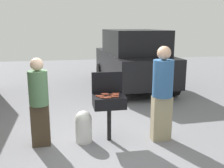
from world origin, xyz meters
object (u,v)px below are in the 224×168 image
hot_dog_10 (108,98)px  parked_minivan (133,58)px  hot_dog_4 (110,96)px  hot_dog_9 (116,93)px  hot_dog_5 (114,94)px  hot_dog_3 (115,97)px  propane_tank (84,126)px  bbq_grill (109,103)px  hot_dog_2 (104,94)px  hot_dog_0 (115,95)px  hot_dog_11 (115,95)px  hot_dog_8 (99,96)px  hot_dog_6 (104,97)px  hot_dog_7 (106,94)px  person_right (162,91)px  hot_dog_1 (101,96)px  person_left (39,99)px

hot_dog_10 → parked_minivan: 4.73m
hot_dog_4 → hot_dog_9: size_ratio=1.00×
hot_dog_5 → parked_minivan: parked_minivan is taller
hot_dog_3 → propane_tank: 0.83m
bbq_grill → hot_dog_2: (-0.07, 0.13, 0.15)m
hot_dog_0 → hot_dog_5: (-0.02, 0.07, 0.00)m
hot_dog_3 → hot_dog_11: same height
hot_dog_10 → hot_dog_2: bearing=92.3°
hot_dog_8 → hot_dog_10: bearing=-51.7°
bbq_grill → hot_dog_6: bearing=-133.5°
bbq_grill → hot_dog_6: size_ratio=6.83×
hot_dog_7 → hot_dog_8: (-0.14, -0.07, 0.00)m
propane_tank → person_right: (1.48, -0.18, 0.67)m
bbq_grill → hot_dog_11: hot_dog_11 is taller
hot_dog_1 → hot_dog_8: (-0.03, 0.05, 0.00)m
hot_dog_0 → hot_dog_1: size_ratio=1.00×
person_right → parked_minivan: parked_minivan is taller
hot_dog_9 → parked_minivan: (1.45, 4.16, 0.13)m
hot_dog_1 → person_left: person_left is taller
hot_dog_10 → hot_dog_6: bearing=151.7°
hot_dog_6 → hot_dog_7: same height
hot_dog_10 → person_left: bearing=172.3°
hot_dog_2 → hot_dog_11: 0.23m
hot_dog_4 → hot_dog_10: size_ratio=1.00×
hot_dog_5 → person_left: size_ratio=0.08×
parked_minivan → hot_dog_3: bearing=69.3°
hot_dog_0 → hot_dog_5: bearing=107.0°
hot_dog_10 → parked_minivan: (1.66, 4.42, 0.13)m
hot_dog_2 → parked_minivan: bearing=68.0°
hot_dog_2 → hot_dog_0: bearing=-39.0°
hot_dog_11 → person_left: size_ratio=0.08×
hot_dog_11 → parked_minivan: bearing=70.8°
hot_dog_11 → person_right: bearing=-11.5°
hot_dog_1 → hot_dog_7: 0.16m
hot_dog_10 → person_left: person_left is taller
hot_dog_6 → hot_dog_10: same height
hot_dog_1 → parked_minivan: size_ratio=0.03×
hot_dog_3 → parked_minivan: (1.51, 4.38, 0.13)m
hot_dog_5 → hot_dog_9: bearing=44.0°
hot_dog_7 → propane_tank: 0.73m
hot_dog_10 → hot_dog_0: bearing=39.3°
hot_dog_0 → propane_tank: (-0.61, 0.03, -0.58)m
hot_dog_3 → person_right: (0.89, -0.05, 0.09)m
hot_dog_8 → parked_minivan: parked_minivan is taller
hot_dog_0 → hot_dog_4: same height
hot_dog_3 → hot_dog_6: size_ratio=1.00×
hot_dog_4 → propane_tank: hot_dog_4 is taller
hot_dog_7 → hot_dog_1: bearing=-132.5°
hot_dog_2 → hot_dog_4: (0.07, -0.21, 0.00)m
parked_minivan → hot_dog_8: bearing=65.4°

